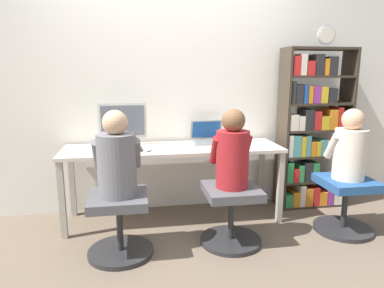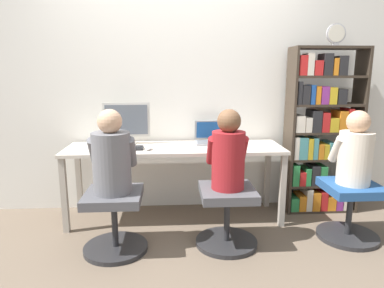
{
  "view_description": "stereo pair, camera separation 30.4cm",
  "coord_description": "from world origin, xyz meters",
  "px_view_note": "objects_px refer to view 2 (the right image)",
  "views": [
    {
      "loc": [
        -0.34,
        -2.8,
        1.38
      ],
      "look_at": [
        0.15,
        0.13,
        0.76
      ],
      "focal_mm": 32.0,
      "sensor_mm": 36.0,
      "label": 1
    },
    {
      "loc": [
        -0.04,
        -2.84,
        1.38
      ],
      "look_at": [
        0.15,
        0.13,
        0.76
      ],
      "focal_mm": 32.0,
      "sensor_mm": 36.0,
      "label": 2
    }
  ],
  "objects_px": {
    "office_chair_right": "(227,213)",
    "bookshelf": "(319,137)",
    "office_chair_side": "(350,208)",
    "person_at_laptop": "(228,154)",
    "laptop": "(211,138)",
    "office_chair_left": "(114,218)",
    "person_at_monitor": "(112,157)",
    "desktop_monitor": "(127,123)",
    "desk_clock": "(336,34)",
    "keyboard": "(122,148)",
    "person_near_shelf": "(355,152)"
  },
  "relations": [
    {
      "from": "office_chair_right",
      "to": "bookshelf",
      "type": "relative_size",
      "value": 0.31
    },
    {
      "from": "bookshelf",
      "to": "office_chair_side",
      "type": "distance_m",
      "value": 0.79
    },
    {
      "from": "bookshelf",
      "to": "person_at_laptop",
      "type": "bearing_deg",
      "value": -147.16
    },
    {
      "from": "laptop",
      "to": "office_chair_left",
      "type": "xyz_separation_m",
      "value": [
        -0.85,
        -0.74,
        -0.48
      ]
    },
    {
      "from": "office_chair_left",
      "to": "person_at_monitor",
      "type": "height_order",
      "value": "person_at_monitor"
    },
    {
      "from": "desktop_monitor",
      "to": "person_at_monitor",
      "type": "distance_m",
      "value": 0.75
    },
    {
      "from": "desktop_monitor",
      "to": "laptop",
      "type": "relative_size",
      "value": 1.39
    },
    {
      "from": "laptop",
      "to": "office_chair_side",
      "type": "relative_size",
      "value": 0.63
    },
    {
      "from": "office_chair_left",
      "to": "office_chair_right",
      "type": "xyz_separation_m",
      "value": [
        0.89,
        0.04,
        0.0
      ]
    },
    {
      "from": "bookshelf",
      "to": "desk_clock",
      "type": "distance_m",
      "value": 0.98
    },
    {
      "from": "office_chair_right",
      "to": "person_at_monitor",
      "type": "relative_size",
      "value": 0.79
    },
    {
      "from": "laptop",
      "to": "bookshelf",
      "type": "height_order",
      "value": "bookshelf"
    },
    {
      "from": "desktop_monitor",
      "to": "keyboard",
      "type": "relative_size",
      "value": 1.17
    },
    {
      "from": "laptop",
      "to": "person_at_monitor",
      "type": "height_order",
      "value": "person_at_monitor"
    },
    {
      "from": "person_near_shelf",
      "to": "person_at_monitor",
      "type": "bearing_deg",
      "value": -177.57
    },
    {
      "from": "person_at_monitor",
      "to": "person_at_laptop",
      "type": "xyz_separation_m",
      "value": [
        0.89,
        0.04,
        0.0
      ]
    },
    {
      "from": "desktop_monitor",
      "to": "person_near_shelf",
      "type": "xyz_separation_m",
      "value": [
        1.92,
        -0.65,
        -0.16
      ]
    },
    {
      "from": "keyboard",
      "to": "bookshelf",
      "type": "xyz_separation_m",
      "value": [
        1.91,
        0.19,
        0.04
      ]
    },
    {
      "from": "desktop_monitor",
      "to": "person_near_shelf",
      "type": "relative_size",
      "value": 0.73
    },
    {
      "from": "person_at_laptop",
      "to": "laptop",
      "type": "bearing_deg",
      "value": 93.86
    },
    {
      "from": "office_chair_side",
      "to": "person_at_monitor",
      "type": "bearing_deg",
      "value": -177.69
    },
    {
      "from": "desk_clock",
      "to": "office_chair_side",
      "type": "bearing_deg",
      "value": -92.74
    },
    {
      "from": "desktop_monitor",
      "to": "person_near_shelf",
      "type": "height_order",
      "value": "desktop_monitor"
    },
    {
      "from": "keyboard",
      "to": "desk_clock",
      "type": "bearing_deg",
      "value": 3.94
    },
    {
      "from": "person_near_shelf",
      "to": "bookshelf",
      "type": "bearing_deg",
      "value": 92.84
    },
    {
      "from": "person_at_monitor",
      "to": "office_chair_side",
      "type": "height_order",
      "value": "person_at_monitor"
    },
    {
      "from": "office_chair_left",
      "to": "person_near_shelf",
      "type": "bearing_deg",
      "value": 2.57
    },
    {
      "from": "keyboard",
      "to": "laptop",
      "type": "bearing_deg",
      "value": 15.53
    },
    {
      "from": "bookshelf",
      "to": "desk_clock",
      "type": "relative_size",
      "value": 8.12
    },
    {
      "from": "desktop_monitor",
      "to": "office_chair_side",
      "type": "relative_size",
      "value": 0.88
    },
    {
      "from": "keyboard",
      "to": "desk_clock",
      "type": "xyz_separation_m",
      "value": [
        1.97,
        0.14,
        1.01
      ]
    },
    {
      "from": "office_chair_right",
      "to": "bookshelf",
      "type": "xyz_separation_m",
      "value": [
        1.02,
        0.66,
        0.49
      ]
    },
    {
      "from": "keyboard",
      "to": "person_at_monitor",
      "type": "bearing_deg",
      "value": -90.79
    },
    {
      "from": "keyboard",
      "to": "person_at_laptop",
      "type": "height_order",
      "value": "person_at_laptop"
    },
    {
      "from": "person_at_laptop",
      "to": "desktop_monitor",
      "type": "bearing_deg",
      "value": 141.11
    },
    {
      "from": "bookshelf",
      "to": "desktop_monitor",
      "type": "bearing_deg",
      "value": 178.78
    },
    {
      "from": "office_chair_right",
      "to": "desk_clock",
      "type": "distance_m",
      "value": 1.91
    },
    {
      "from": "keyboard",
      "to": "person_at_monitor",
      "type": "height_order",
      "value": "person_at_monitor"
    },
    {
      "from": "bookshelf",
      "to": "person_near_shelf",
      "type": "xyz_separation_m",
      "value": [
        0.03,
        -0.61,
        -0.01
      ]
    },
    {
      "from": "desktop_monitor",
      "to": "office_chair_side",
      "type": "distance_m",
      "value": 2.13
    },
    {
      "from": "desktop_monitor",
      "to": "office_chair_right",
      "type": "distance_m",
      "value": 1.29
    },
    {
      "from": "office_chair_left",
      "to": "office_chair_side",
      "type": "height_order",
      "value": "same"
    },
    {
      "from": "office_chair_right",
      "to": "person_at_laptop",
      "type": "relative_size",
      "value": 0.8
    },
    {
      "from": "desktop_monitor",
      "to": "person_at_laptop",
      "type": "distance_m",
      "value": 1.12
    },
    {
      "from": "keyboard",
      "to": "office_chair_right",
      "type": "height_order",
      "value": "keyboard"
    },
    {
      "from": "office_chair_left",
      "to": "office_chair_right",
      "type": "relative_size",
      "value": 1.0
    },
    {
      "from": "keyboard",
      "to": "person_near_shelf",
      "type": "distance_m",
      "value": 1.98
    },
    {
      "from": "keyboard",
      "to": "bookshelf",
      "type": "relative_size",
      "value": 0.23
    },
    {
      "from": "desktop_monitor",
      "to": "office_chair_left",
      "type": "height_order",
      "value": "desktop_monitor"
    },
    {
      "from": "laptop",
      "to": "person_near_shelf",
      "type": "relative_size",
      "value": 0.52
    }
  ]
}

